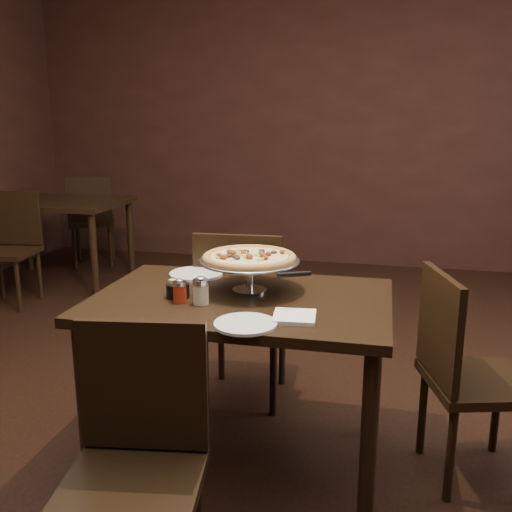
# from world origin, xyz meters

# --- Properties ---
(room) EXTENTS (6.04, 7.04, 2.84)m
(room) POSITION_xyz_m (0.06, 0.03, 1.40)
(room) COLOR black
(room) RESTS_ON ground
(dining_table) EXTENTS (1.20, 0.81, 0.74)m
(dining_table) POSITION_xyz_m (0.09, -0.09, 0.65)
(dining_table) COLOR black
(dining_table) RESTS_ON ground
(background_table) EXTENTS (1.20, 0.80, 0.75)m
(background_table) POSITION_xyz_m (-2.20, 2.18, 0.65)
(background_table) COLOR black
(background_table) RESTS_ON ground
(pizza_stand) EXTENTS (0.42, 0.42, 0.17)m
(pizza_stand) POSITION_xyz_m (0.10, -0.01, 0.89)
(pizza_stand) COLOR silver
(pizza_stand) RESTS_ON dining_table
(parmesan_shaker) EXTENTS (0.06, 0.06, 0.11)m
(parmesan_shaker) POSITION_xyz_m (-0.04, -0.22, 0.80)
(parmesan_shaker) COLOR beige
(parmesan_shaker) RESTS_ON dining_table
(pepper_flake_shaker) EXTENTS (0.05, 0.05, 0.10)m
(pepper_flake_shaker) POSITION_xyz_m (-0.13, -0.22, 0.79)
(pepper_flake_shaker) COLOR maroon
(pepper_flake_shaker) RESTS_ON dining_table
(packet_caddy) EXTENTS (0.09, 0.09, 0.07)m
(packet_caddy) POSITION_xyz_m (-0.16, -0.16, 0.78)
(packet_caddy) COLOR black
(packet_caddy) RESTS_ON dining_table
(napkin_stack) EXTENTS (0.16, 0.16, 0.02)m
(napkin_stack) POSITION_xyz_m (0.34, -0.30, 0.75)
(napkin_stack) COLOR white
(napkin_stack) RESTS_ON dining_table
(plate_left) EXTENTS (0.25, 0.25, 0.01)m
(plate_left) POSITION_xyz_m (-0.20, 0.17, 0.75)
(plate_left) COLOR white
(plate_left) RESTS_ON dining_table
(plate_near) EXTENTS (0.22, 0.22, 0.01)m
(plate_near) POSITION_xyz_m (0.19, -0.41, 0.75)
(plate_near) COLOR white
(plate_near) RESTS_ON dining_table
(serving_spatula) EXTENTS (0.17, 0.17, 0.02)m
(serving_spatula) POSITION_xyz_m (0.32, -0.21, 0.88)
(serving_spatula) COLOR silver
(serving_spatula) RESTS_ON pizza_stand
(chair_far) EXTENTS (0.45, 0.45, 0.92)m
(chair_far) POSITION_xyz_m (-0.04, 0.42, 0.50)
(chair_far) COLOR black
(chair_far) RESTS_ON ground
(chair_near) EXTENTS (0.46, 0.46, 0.86)m
(chair_near) POSITION_xyz_m (-0.04, -0.85, 0.47)
(chair_near) COLOR black
(chair_near) RESTS_ON ground
(chair_side) EXTENTS (0.50, 0.50, 0.87)m
(chair_side) POSITION_xyz_m (0.98, 0.02, 0.47)
(chair_side) COLOR black
(chair_side) RESTS_ON ground
(bg_chair_far) EXTENTS (0.56, 0.56, 0.90)m
(bg_chair_far) POSITION_xyz_m (-2.21, 2.82, 0.49)
(bg_chair_far) COLOR black
(bg_chair_far) RESTS_ON ground
(bg_chair_near) EXTENTS (0.46, 0.46, 0.89)m
(bg_chair_near) POSITION_xyz_m (-2.25, 1.62, 0.48)
(bg_chair_near) COLOR black
(bg_chair_near) RESTS_ON ground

